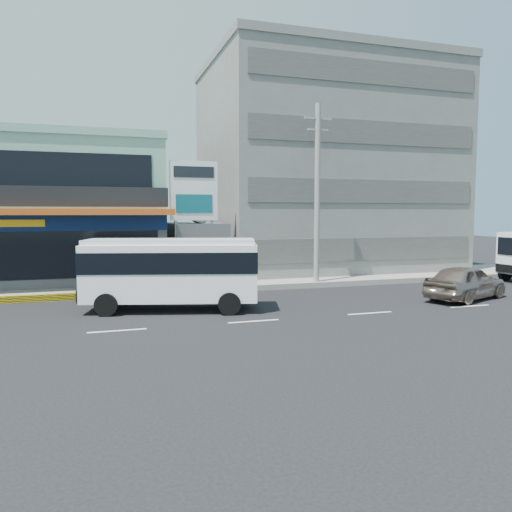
{
  "coord_description": "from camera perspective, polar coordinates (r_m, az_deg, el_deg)",
  "views": [
    {
      "loc": [
        -5.62,
        -17.75,
        4.1
      ],
      "look_at": [
        1.11,
        3.17,
        2.2
      ],
      "focal_mm": 35.0,
      "sensor_mm": 36.0,
      "label": 1
    }
  ],
  "objects": [
    {
      "name": "minibus",
      "position": [
        21.22,
        -9.68,
        -1.36
      ],
      "size": [
        7.54,
        4.1,
        3.01
      ],
      "color": "white",
      "rests_on": "ground"
    },
    {
      "name": "satellite_dish",
      "position": [
        29.3,
        -6.79,
        3.88
      ],
      "size": [
        1.5,
        1.5,
        0.15
      ],
      "primitive_type": "cylinder",
      "color": "slate",
      "rests_on": "gap_structure"
    },
    {
      "name": "concrete_building",
      "position": [
        36.4,
        7.75,
        9.47
      ],
      "size": [
        16.0,
        12.0,
        14.0
      ],
      "primitive_type": "cube",
      "color": "gray",
      "rests_on": "ground"
    },
    {
      "name": "ground",
      "position": [
        19.06,
        -0.26,
        -7.48
      ],
      "size": [
        120.0,
        120.0,
        0.0
      ],
      "primitive_type": "plane",
      "color": "black",
      "rests_on": "ground"
    },
    {
      "name": "shop_building",
      "position": [
        31.78,
        -22.19,
        4.4
      ],
      "size": [
        12.4,
        11.7,
        8.0
      ],
      "color": "#48484D",
      "rests_on": "ground"
    },
    {
      "name": "gap_structure",
      "position": [
        30.37,
        -7.11,
        0.47
      ],
      "size": [
        3.0,
        6.0,
        3.5
      ],
      "primitive_type": "cube",
      "color": "#48484D",
      "rests_on": "ground"
    },
    {
      "name": "motorcycle_rider",
      "position": [
        23.55,
        -13.73,
        -3.33
      ],
      "size": [
        1.83,
        0.68,
        2.33
      ],
      "color": "#590F0C",
      "rests_on": "ground"
    },
    {
      "name": "utility_pole_near",
      "position": [
        27.72,
        7.02,
        7.08
      ],
      "size": [
        1.6,
        0.3,
        10.0
      ],
      "color": "#999993",
      "rests_on": "ground"
    },
    {
      "name": "sidewalk",
      "position": [
        29.51,
        3.43,
        -2.76
      ],
      "size": [
        70.0,
        5.0,
        0.3
      ],
      "primitive_type": "cube",
      "color": "gray",
      "rests_on": "ground"
    },
    {
      "name": "sedan",
      "position": [
        25.65,
        22.83,
        -2.77
      ],
      "size": [
        5.25,
        3.59,
        1.66
      ],
      "primitive_type": "imported",
      "rotation": [
        0.0,
        0.0,
        1.94
      ],
      "color": "tan",
      "rests_on": "ground"
    },
    {
      "name": "billboard",
      "position": [
        27.44,
        -7.12,
        6.63
      ],
      "size": [
        2.6,
        0.18,
        6.9
      ],
      "color": "gray",
      "rests_on": "ground"
    }
  ]
}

